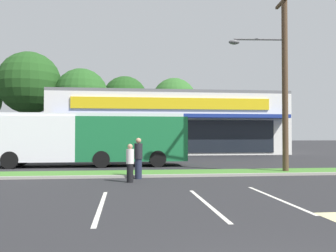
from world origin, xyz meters
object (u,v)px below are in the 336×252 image
(pedestrian_by_pole, at_px, (130,163))
(city_bus, at_px, (88,138))
(car_4, at_px, (28,150))
(pedestrian_near_bench, at_px, (138,158))
(utility_pole, at_px, (282,73))

(pedestrian_by_pole, bearing_deg, city_bus, -116.82)
(car_4, bearing_deg, city_bus, 127.81)
(car_4, height_order, pedestrian_near_bench, pedestrian_near_bench)
(utility_pole, relative_size, pedestrian_near_bench, 5.24)
(car_4, xyz_separation_m, pedestrian_near_bench, (8.19, -13.63, 0.12))
(pedestrian_near_bench, bearing_deg, pedestrian_by_pole, -1.06)
(city_bus, xyz_separation_m, pedestrian_by_pole, (2.51, -8.02, -0.98))
(car_4, distance_m, pedestrian_near_bench, 15.91)
(car_4, relative_size, pedestrian_near_bench, 2.65)
(utility_pole, xyz_separation_m, pedestrian_by_pole, (-7.73, -2.68, -4.28))
(car_4, bearing_deg, pedestrian_near_bench, 121.01)
(city_bus, distance_m, pedestrian_by_pole, 8.46)
(car_4, relative_size, pedestrian_by_pole, 3.04)
(city_bus, bearing_deg, car_4, -52.62)
(city_bus, height_order, pedestrian_near_bench, city_bus)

